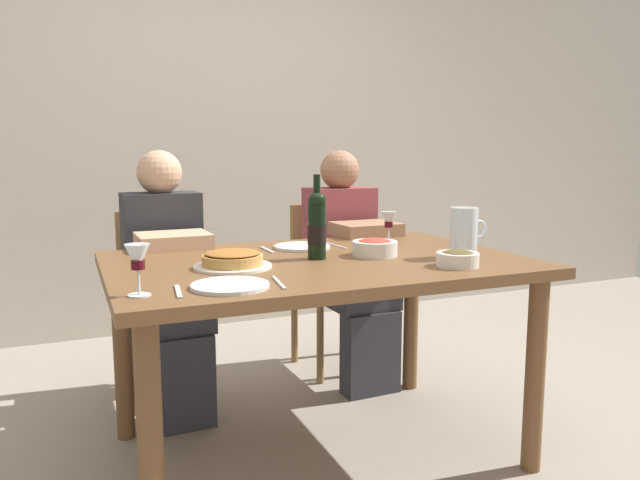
% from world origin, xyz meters
% --- Properties ---
extents(ground_plane, '(8.00, 8.00, 0.00)m').
position_xyz_m(ground_plane, '(0.00, 0.00, 0.00)').
color(ground_plane, gray).
extents(back_wall, '(8.00, 0.10, 2.80)m').
position_xyz_m(back_wall, '(0.00, 1.92, 1.40)').
color(back_wall, beige).
rests_on(back_wall, ground).
extents(dining_table, '(1.50, 1.00, 0.76)m').
position_xyz_m(dining_table, '(0.00, 0.00, 0.67)').
color(dining_table, brown).
rests_on(dining_table, ground).
extents(wine_bottle, '(0.07, 0.07, 0.31)m').
position_xyz_m(wine_bottle, '(-0.00, 0.01, 0.89)').
color(wine_bottle, black).
rests_on(wine_bottle, dining_table).
extents(water_pitcher, '(0.16, 0.10, 0.19)m').
position_xyz_m(water_pitcher, '(0.52, -0.18, 0.84)').
color(water_pitcher, silver).
rests_on(water_pitcher, dining_table).
extents(baked_tart, '(0.27, 0.27, 0.06)m').
position_xyz_m(baked_tart, '(-0.33, -0.04, 0.79)').
color(baked_tart, white).
rests_on(baked_tart, dining_table).
extents(salad_bowl, '(0.17, 0.17, 0.07)m').
position_xyz_m(salad_bowl, '(0.23, -0.02, 0.79)').
color(salad_bowl, white).
rests_on(salad_bowl, dining_table).
extents(olive_bowl, '(0.15, 0.15, 0.06)m').
position_xyz_m(olive_bowl, '(0.39, -0.32, 0.79)').
color(olive_bowl, white).
rests_on(olive_bowl, dining_table).
extents(wine_glass_left_diner, '(0.07, 0.07, 0.14)m').
position_xyz_m(wine_glass_left_diner, '(0.43, 0.23, 0.86)').
color(wine_glass_left_diner, silver).
rests_on(wine_glass_left_diner, dining_table).
extents(wine_glass_right_diner, '(0.07, 0.07, 0.14)m').
position_xyz_m(wine_glass_right_diner, '(-0.67, -0.33, 0.86)').
color(wine_glass_right_diner, silver).
rests_on(wine_glass_right_diner, dining_table).
extents(dinner_plate_left_setting, '(0.23, 0.23, 0.01)m').
position_xyz_m(dinner_plate_left_setting, '(0.04, 0.26, 0.77)').
color(dinner_plate_left_setting, silver).
rests_on(dinner_plate_left_setting, dining_table).
extents(dinner_plate_right_setting, '(0.23, 0.23, 0.01)m').
position_xyz_m(dinner_plate_right_setting, '(-0.42, -0.33, 0.77)').
color(dinner_plate_right_setting, silver).
rests_on(dinner_plate_right_setting, dining_table).
extents(fork_left_setting, '(0.01, 0.16, 0.00)m').
position_xyz_m(fork_left_setting, '(-0.11, 0.26, 0.76)').
color(fork_left_setting, silver).
rests_on(fork_left_setting, dining_table).
extents(knife_left_setting, '(0.03, 0.18, 0.00)m').
position_xyz_m(knife_left_setting, '(0.19, 0.26, 0.76)').
color(knife_left_setting, silver).
rests_on(knife_left_setting, dining_table).
extents(knife_right_setting, '(0.03, 0.18, 0.00)m').
position_xyz_m(knife_right_setting, '(-0.27, -0.33, 0.76)').
color(knife_right_setting, silver).
rests_on(knife_right_setting, dining_table).
extents(spoon_right_setting, '(0.03, 0.16, 0.00)m').
position_xyz_m(spoon_right_setting, '(-0.57, -0.33, 0.76)').
color(spoon_right_setting, silver).
rests_on(spoon_right_setting, dining_table).
extents(chair_left, '(0.41, 0.41, 0.87)m').
position_xyz_m(chair_left, '(-0.45, 0.88, 0.50)').
color(chair_left, olive).
rests_on(chair_left, ground).
extents(diner_left, '(0.34, 0.51, 1.16)m').
position_xyz_m(diner_left, '(-0.45, 0.64, 0.62)').
color(diner_left, '#2D2D33').
rests_on(diner_left, ground).
extents(chair_right, '(0.41, 0.41, 0.87)m').
position_xyz_m(chair_right, '(0.45, 0.90, 0.50)').
color(chair_right, olive).
rests_on(chair_right, ground).
extents(diner_right, '(0.35, 0.51, 1.16)m').
position_xyz_m(diner_right, '(0.45, 0.66, 0.62)').
color(diner_right, '#8E3D42').
rests_on(diner_right, ground).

